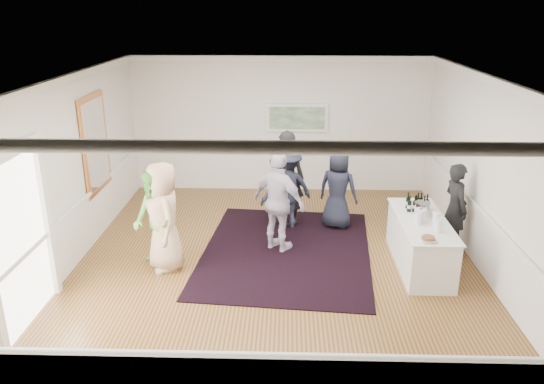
{
  "coord_description": "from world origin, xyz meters",
  "views": [
    {
      "loc": [
        0.18,
        -8.34,
        4.28
      ],
      "look_at": [
        -0.08,
        0.2,
        1.25
      ],
      "focal_mm": 35.0,
      "sensor_mm": 36.0,
      "label": 1
    }
  ],
  "objects_px": {
    "guest_tan": "(164,217)",
    "guest_lilac": "(279,202)",
    "guest_navy": "(338,189)",
    "ice_bucket": "(422,209)",
    "bartender": "(455,208)",
    "guest_dark_b": "(287,178)",
    "guest_green": "(156,221)",
    "guest_dark_a": "(287,188)",
    "serving_table": "(420,242)",
    "nut_bowl": "(428,239)"
  },
  "relations": [
    {
      "from": "serving_table",
      "to": "nut_bowl",
      "type": "bearing_deg",
      "value": -97.87
    },
    {
      "from": "guest_green",
      "to": "guest_dark_b",
      "type": "relative_size",
      "value": 0.9
    },
    {
      "from": "bartender",
      "to": "guest_dark_b",
      "type": "xyz_separation_m",
      "value": [
        -3.03,
        1.2,
        0.15
      ]
    },
    {
      "from": "guest_tan",
      "to": "guest_dark_b",
      "type": "bearing_deg",
      "value": 107.86
    },
    {
      "from": "guest_dark_b",
      "to": "guest_navy",
      "type": "distance_m",
      "value": 1.05
    },
    {
      "from": "serving_table",
      "to": "guest_tan",
      "type": "distance_m",
      "value": 4.38
    },
    {
      "from": "serving_table",
      "to": "guest_navy",
      "type": "xyz_separation_m",
      "value": [
        -1.28,
        1.69,
        0.38
      ]
    },
    {
      "from": "serving_table",
      "to": "guest_dark_a",
      "type": "height_order",
      "value": "guest_dark_a"
    },
    {
      "from": "guest_lilac",
      "to": "nut_bowl",
      "type": "bearing_deg",
      "value": -176.36
    },
    {
      "from": "guest_green",
      "to": "serving_table",
      "type": "bearing_deg",
      "value": 57.03
    },
    {
      "from": "ice_bucket",
      "to": "bartender",
      "type": "bearing_deg",
      "value": 31.59
    },
    {
      "from": "guest_navy",
      "to": "nut_bowl",
      "type": "distance_m",
      "value": 2.81
    },
    {
      "from": "guest_tan",
      "to": "guest_lilac",
      "type": "relative_size",
      "value": 1.02
    },
    {
      "from": "bartender",
      "to": "guest_green",
      "type": "distance_m",
      "value": 5.27
    },
    {
      "from": "guest_dark_b",
      "to": "guest_tan",
      "type": "bearing_deg",
      "value": 57.09
    },
    {
      "from": "guest_green",
      "to": "guest_lilac",
      "type": "distance_m",
      "value": 2.21
    },
    {
      "from": "serving_table",
      "to": "ice_bucket",
      "type": "distance_m",
      "value": 0.57
    },
    {
      "from": "serving_table",
      "to": "nut_bowl",
      "type": "distance_m",
      "value": 1.0
    },
    {
      "from": "guest_dark_a",
      "to": "nut_bowl",
      "type": "xyz_separation_m",
      "value": [
        2.18,
        -2.49,
        0.05
      ]
    },
    {
      "from": "ice_bucket",
      "to": "nut_bowl",
      "type": "relative_size",
      "value": 1.09
    },
    {
      "from": "bartender",
      "to": "ice_bucket",
      "type": "distance_m",
      "value": 0.84
    },
    {
      "from": "ice_bucket",
      "to": "nut_bowl",
      "type": "distance_m",
      "value": 1.06
    },
    {
      "from": "serving_table",
      "to": "guest_lilac",
      "type": "bearing_deg",
      "value": 166.82
    },
    {
      "from": "guest_green",
      "to": "guest_lilac",
      "type": "relative_size",
      "value": 0.96
    },
    {
      "from": "guest_navy",
      "to": "ice_bucket",
      "type": "xyz_separation_m",
      "value": [
        1.3,
        -1.52,
        0.17
      ]
    },
    {
      "from": "guest_navy",
      "to": "guest_green",
      "type": "bearing_deg",
      "value": 54.89
    },
    {
      "from": "bartender",
      "to": "guest_green",
      "type": "relative_size",
      "value": 0.94
    },
    {
      "from": "serving_table",
      "to": "guest_green",
      "type": "distance_m",
      "value": 4.5
    },
    {
      "from": "guest_tan",
      "to": "guest_lilac",
      "type": "xyz_separation_m",
      "value": [
        1.91,
        0.78,
        -0.02
      ]
    },
    {
      "from": "guest_tan",
      "to": "guest_green",
      "type": "height_order",
      "value": "guest_tan"
    },
    {
      "from": "bartender",
      "to": "ice_bucket",
      "type": "bearing_deg",
      "value": 108.37
    },
    {
      "from": "guest_dark_b",
      "to": "ice_bucket",
      "type": "bearing_deg",
      "value": 157.27
    },
    {
      "from": "ice_bucket",
      "to": "nut_bowl",
      "type": "height_order",
      "value": "ice_bucket"
    },
    {
      "from": "guest_lilac",
      "to": "guest_dark_b",
      "type": "distance_m",
      "value": 1.25
    },
    {
      "from": "bartender",
      "to": "ice_bucket",
      "type": "height_order",
      "value": "bartender"
    },
    {
      "from": "guest_navy",
      "to": "ice_bucket",
      "type": "distance_m",
      "value": 2.0
    },
    {
      "from": "guest_navy",
      "to": "serving_table",
      "type": "bearing_deg",
      "value": 150.44
    },
    {
      "from": "guest_tan",
      "to": "guest_navy",
      "type": "distance_m",
      "value": 3.61
    },
    {
      "from": "guest_tan",
      "to": "guest_dark_a",
      "type": "bearing_deg",
      "value": 104.91
    },
    {
      "from": "guest_lilac",
      "to": "guest_dark_b",
      "type": "relative_size",
      "value": 0.94
    },
    {
      "from": "guest_tan",
      "to": "guest_navy",
      "type": "bearing_deg",
      "value": 94.92
    },
    {
      "from": "guest_dark_b",
      "to": "guest_navy",
      "type": "xyz_separation_m",
      "value": [
        1.03,
        -0.12,
        -0.18
      ]
    },
    {
      "from": "guest_lilac",
      "to": "nut_bowl",
      "type": "relative_size",
      "value": 7.74
    },
    {
      "from": "bartender",
      "to": "ice_bucket",
      "type": "relative_size",
      "value": 6.42
    },
    {
      "from": "bartender",
      "to": "guest_dark_b",
      "type": "distance_m",
      "value": 3.26
    },
    {
      "from": "serving_table",
      "to": "bartender",
      "type": "bearing_deg",
      "value": 39.87
    },
    {
      "from": "guest_tan",
      "to": "guest_dark_b",
      "type": "xyz_separation_m",
      "value": [
        2.04,
        2.02,
        0.04
      ]
    },
    {
      "from": "bartender",
      "to": "guest_navy",
      "type": "height_order",
      "value": "bartender"
    },
    {
      "from": "guest_navy",
      "to": "guest_lilac",
      "type": "bearing_deg",
      "value": 67.38
    },
    {
      "from": "guest_dark_a",
      "to": "guest_navy",
      "type": "bearing_deg",
      "value": 158.83
    }
  ]
}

